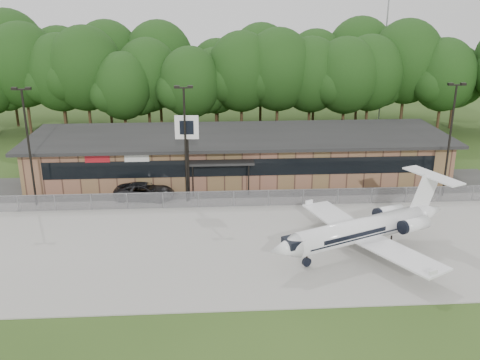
{
  "coord_description": "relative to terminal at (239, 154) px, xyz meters",
  "views": [
    {
      "loc": [
        -3.13,
        -27.48,
        17.16
      ],
      "look_at": [
        -0.65,
        12.0,
        3.51
      ],
      "focal_mm": 40.0,
      "sensor_mm": 36.0,
      "label": 1
    }
  ],
  "objects": [
    {
      "name": "light_pole_left",
      "position": [
        -18.0,
        -7.44,
        3.8
      ],
      "size": [
        1.55,
        0.3,
        10.23
      ],
      "color": "black",
      "rests_on": "ground"
    },
    {
      "name": "radio_mast",
      "position": [
        22.0,
        24.06,
        10.32
      ],
      "size": [
        0.2,
        0.2,
        25.0
      ],
      "primitive_type": "cylinder",
      "color": "gray",
      "rests_on": "ground"
    },
    {
      "name": "suv",
      "position": [
        -8.79,
        -6.48,
        -1.44
      ],
      "size": [
        5.55,
        3.06,
        1.47
      ],
      "primitive_type": "imported",
      "rotation": [
        0.0,
        0.0,
        1.45
      ],
      "color": "#2A2A2C",
      "rests_on": "ground"
    },
    {
      "name": "terminal",
      "position": [
        0.0,
        0.0,
        0.0
      ],
      "size": [
        41.0,
        11.65,
        4.3
      ],
      "color": "brown",
      "rests_on": "ground"
    },
    {
      "name": "parking_lot",
      "position": [
        0.0,
        -4.44,
        -2.15
      ],
      "size": [
        50.0,
        9.0,
        0.06
      ],
      "primitive_type": "cube",
      "color": "#383835",
      "rests_on": "ground"
    },
    {
      "name": "pole_sign",
      "position": [
        -4.85,
        -7.14,
        3.69
      ],
      "size": [
        2.02,
        0.34,
        7.67
      ],
      "rotation": [
        0.0,
        0.0,
        -0.06
      ],
      "color": "black",
      "rests_on": "ground"
    },
    {
      "name": "ground",
      "position": [
        0.0,
        -23.94,
        -2.18
      ],
      "size": [
        160.0,
        160.0,
        0.0
      ],
      "primitive_type": "plane",
      "color": "#2C4619",
      "rests_on": "ground"
    },
    {
      "name": "business_jet",
      "position": [
        7.77,
        -18.03,
        -0.39
      ],
      "size": [
        14.47,
        12.9,
        5.0
      ],
      "rotation": [
        0.0,
        0.0,
        0.42
      ],
      "color": "white",
      "rests_on": "ground"
    },
    {
      "name": "treeline",
      "position": [
        0.0,
        18.06,
        5.32
      ],
      "size": [
        72.0,
        12.0,
        15.0
      ],
      "primitive_type": null,
      "color": "black",
      "rests_on": "ground"
    },
    {
      "name": "light_pole_mid",
      "position": [
        -5.0,
        -7.44,
        3.8
      ],
      "size": [
        1.55,
        0.3,
        10.23
      ],
      "color": "black",
      "rests_on": "ground"
    },
    {
      "name": "light_pole_right",
      "position": [
        18.0,
        -7.44,
        3.8
      ],
      "size": [
        1.55,
        0.3,
        10.23
      ],
      "color": "black",
      "rests_on": "ground"
    },
    {
      "name": "fence",
      "position": [
        0.0,
        -8.94,
        -1.4
      ],
      "size": [
        46.0,
        0.04,
        1.52
      ],
      "color": "gray",
      "rests_on": "ground"
    },
    {
      "name": "apron",
      "position": [
        0.0,
        -15.94,
        -2.14
      ],
      "size": [
        64.0,
        18.0,
        0.08
      ],
      "primitive_type": "cube",
      "color": "#9E9B93",
      "rests_on": "ground"
    }
  ]
}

